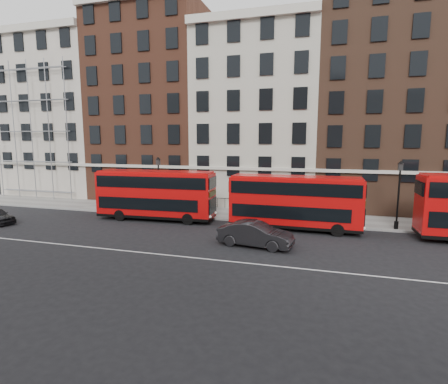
% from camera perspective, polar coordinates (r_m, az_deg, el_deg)
% --- Properties ---
extents(ground, '(120.00, 120.00, 0.00)m').
position_cam_1_polar(ground, '(23.26, -2.99, -9.13)').
color(ground, black).
rests_on(ground, ground).
extents(pavement, '(80.00, 5.00, 0.15)m').
position_cam_1_polar(pavement, '(33.00, 3.08, -3.67)').
color(pavement, gray).
rests_on(pavement, ground).
extents(kerb, '(80.00, 0.30, 0.16)m').
position_cam_1_polar(kerb, '(30.63, 2.00, -4.62)').
color(kerb, gray).
rests_on(kerb, ground).
extents(road_centre_line, '(70.00, 0.12, 0.01)m').
position_cam_1_polar(road_centre_line, '(21.48, -4.79, -10.66)').
color(road_centre_line, white).
rests_on(road_centre_line, ground).
extents(building_terrace, '(64.00, 11.95, 22.00)m').
position_cam_1_polar(building_terrace, '(39.65, 5.30, 13.13)').
color(building_terrace, '#B7AD9E').
rests_on(building_terrace, ground).
extents(bus_b, '(10.50, 3.01, 4.36)m').
position_cam_1_polar(bus_b, '(31.25, -11.15, -0.29)').
color(bus_b, '#BB090A').
rests_on(bus_b, ground).
extents(bus_c, '(10.16, 2.55, 4.26)m').
position_cam_1_polar(bus_c, '(27.86, 11.40, -1.49)').
color(bus_c, '#BB090A').
rests_on(bus_c, ground).
extents(car_front, '(5.19, 2.41, 1.65)m').
position_cam_1_polar(car_front, '(23.50, 5.13, -6.88)').
color(car_front, black).
rests_on(car_front, ground).
extents(lamp_post_left, '(0.44, 0.44, 5.33)m').
position_cam_1_polar(lamp_post_left, '(33.28, -10.62, 1.54)').
color(lamp_post_left, black).
rests_on(lamp_post_left, pavement).
extents(lamp_post_right, '(0.44, 0.44, 5.33)m').
position_cam_1_polar(lamp_post_right, '(30.04, 26.63, 0.03)').
color(lamp_post_right, black).
rests_on(lamp_post_right, pavement).
extents(iron_railings, '(6.60, 0.06, 1.00)m').
position_cam_1_polar(iron_railings, '(34.99, 3.93, -2.02)').
color(iron_railings, black).
rests_on(iron_railings, pavement).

